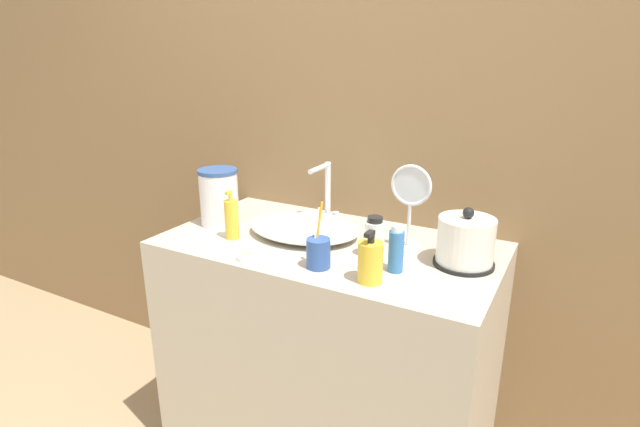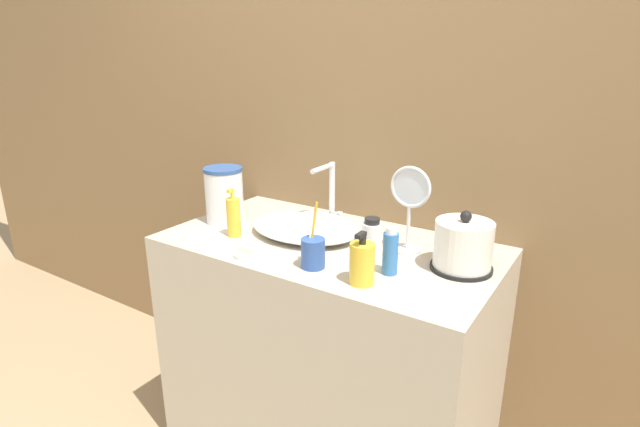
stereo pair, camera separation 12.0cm
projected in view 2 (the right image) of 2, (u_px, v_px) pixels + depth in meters
wall_back at (376, 111)px, 1.84m from camera, size 6.00×0.04×2.60m
vanity_counter at (328, 354)px, 1.85m from camera, size 1.15×0.62×0.89m
sink_basin at (306, 227)px, 1.78m from camera, size 0.41×0.31×0.06m
faucet at (331, 190)px, 1.88m from camera, size 0.06×0.15×0.23m
electric_kettle at (463, 248)px, 1.48m from camera, size 0.19×0.19×0.19m
toothbrush_cup at (313, 252)px, 1.51m from camera, size 0.07×0.07×0.20m
lotion_bottle at (234, 217)px, 1.75m from camera, size 0.05×0.05×0.17m
shampoo_bottle at (390, 252)px, 1.46m from camera, size 0.05×0.05×0.15m
mouthwash_bottle at (362, 263)px, 1.40m from camera, size 0.07×0.07×0.16m
hand_cream_bottle at (372, 239)px, 1.57m from camera, size 0.06×0.06×0.13m
soap_dish at (248, 253)px, 1.60m from camera, size 0.09×0.09×0.03m
vanity_mirror at (410, 204)px, 1.59m from camera, size 0.14×0.09×0.29m
water_pitcher at (224, 195)px, 1.89m from camera, size 0.15×0.15×0.21m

